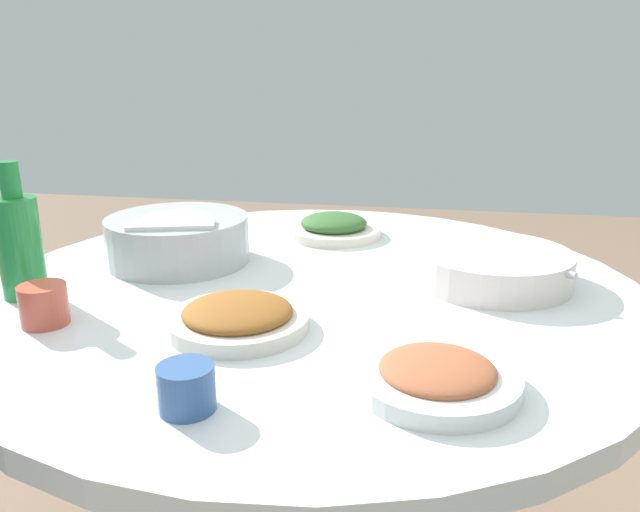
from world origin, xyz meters
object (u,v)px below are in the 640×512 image
Objects in this scene: dish_greens at (334,227)px; tea_cup_near at (44,305)px; round_dining_table at (312,365)px; rice_bowl at (178,238)px; dish_stirfry at (238,317)px; tea_cup_far at (186,388)px; green_bottle at (19,243)px; soup_bowl at (492,267)px; dish_tofu_braise at (437,376)px.

dish_greens is 3.04× the size of tea_cup_near.
round_dining_table is 4.22× the size of rice_bowl.
dish_stirfry is 0.28m from tea_cup_near.
round_dining_table is at bearing -8.02° from tea_cup_far.
green_bottle reaches higher than round_dining_table.
soup_bowl is at bearing -36.79° from tea_cup_far.
round_dining_table is 4.19× the size of soup_bowl.
tea_cup_near is at bearing -135.10° from green_bottle.
tea_cup_far is (-0.18, -0.29, -0.00)m from tea_cup_near.
dish_stirfry is at bearing 161.18° from round_dining_table.
rice_bowl is 0.63m from dish_tofu_braise.
rice_bowl is 3.94× the size of tea_cup_near.
dish_greens is at bearing 2.12° from round_dining_table.
green_bottle reaches higher than rice_bowl.
green_bottle is at bearing 140.98° from rice_bowl.
tea_cup_near is at bearing 96.56° from dish_stirfry.
round_dining_table is 0.46m from tea_cup_far.
dish_tofu_braise is at bearing -147.12° from round_dining_table.
tea_cup_far is at bearing 176.28° from dish_greens.
green_bottle reaches higher than tea_cup_near.
tea_cup_near is (-0.23, 0.35, 0.18)m from round_dining_table.
soup_bowl is 0.40m from dish_tofu_braise.
dish_greens reaches higher than dish_tofu_braise.
round_dining_table is at bearing 101.87° from soup_bowl.
green_bottle is at bearing 44.90° from tea_cup_near.
dish_stirfry is 0.39m from green_bottle.
dish_greens is (0.25, 0.31, -0.01)m from soup_bowl.
soup_bowl is 1.31× the size of dish_greens.
dish_tofu_braise is at bearing -99.16° from tea_cup_near.
tea_cup_near is (-0.10, -0.10, -0.06)m from green_bottle.
dish_stirfry is at bearing -83.44° from tea_cup_near.
green_bottle is (0.07, 0.38, 0.07)m from dish_stirfry.
dish_stirfry is at bearing 66.29° from dish_tofu_braise.
soup_bowl is 1.38× the size of dish_tofu_braise.
dish_stirfry is (-0.26, 0.37, -0.01)m from soup_bowl.
dish_tofu_braise is 0.28m from tea_cup_far.
dish_greens reaches higher than dish_stirfry.
dish_greens is at bearing -6.37° from dish_stirfry.
dish_greens is 0.63m from green_bottle.
tea_cup_far reaches higher than dish_stirfry.
round_dining_table is 0.53m from green_bottle.
dish_tofu_braise is at bearing 166.66° from soup_bowl.
soup_bowl reaches higher than tea_cup_far.
dish_greens is (0.63, 0.22, 0.00)m from dish_tofu_braise.
dish_greens is 0.64m from tea_cup_near.
green_bottle is 0.48m from tea_cup_far.
soup_bowl reaches higher than round_dining_table.
dish_stirfry is 3.00× the size of tea_cup_near.
rice_bowl reaches higher than dish_greens.
round_dining_table is at bearing -106.35° from rice_bowl.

